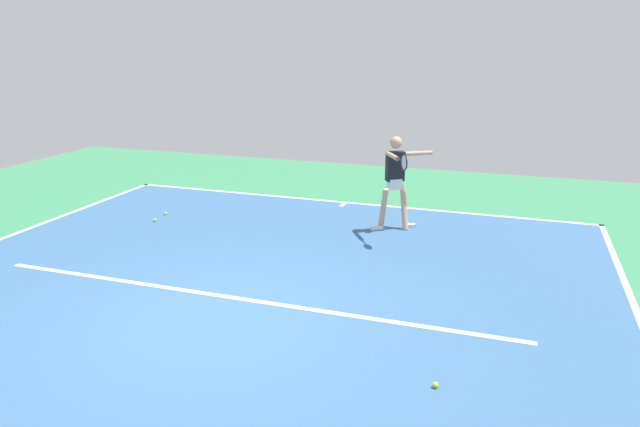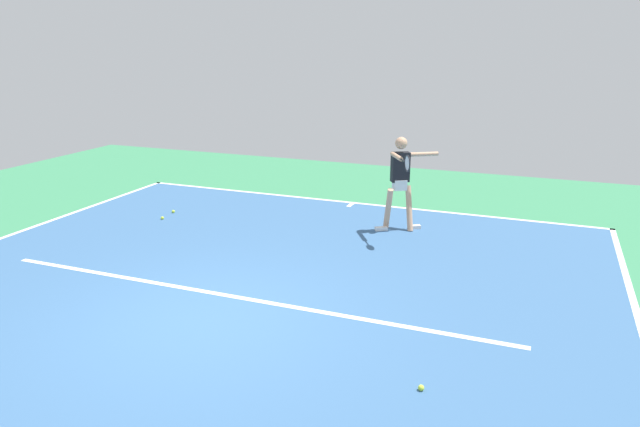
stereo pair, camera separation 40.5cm
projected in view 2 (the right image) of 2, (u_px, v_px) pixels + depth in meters
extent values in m
plane|color=#388456|center=(205.00, 320.00, 7.71)|extent=(21.07, 21.07, 0.00)
cube|color=#38608E|center=(205.00, 320.00, 7.71)|extent=(10.82, 12.63, 0.00)
cube|color=white|center=(353.00, 203.00, 13.30)|extent=(10.82, 0.10, 0.01)
cube|color=white|center=(234.00, 297.00, 8.41)|extent=(8.12, 0.10, 0.01)
cube|color=white|center=(350.00, 205.00, 13.12)|extent=(0.10, 0.30, 0.01)
cylinder|color=tan|center=(409.00, 208.00, 11.33)|extent=(0.28, 0.37, 0.88)
cube|color=white|center=(414.00, 227.00, 11.46)|extent=(0.26, 0.21, 0.07)
cylinder|color=tan|center=(388.00, 209.00, 11.26)|extent=(0.28, 0.37, 0.88)
cube|color=white|center=(381.00, 229.00, 11.35)|extent=(0.26, 0.21, 0.07)
cube|color=white|center=(400.00, 185.00, 11.16)|extent=(0.31, 0.30, 0.20)
cube|color=black|center=(400.00, 167.00, 11.06)|extent=(0.38, 0.33, 0.57)
sphere|color=tan|center=(401.00, 143.00, 10.93)|extent=(0.23, 0.23, 0.23)
cylinder|color=tan|center=(424.00, 154.00, 11.07)|extent=(0.53, 0.36, 0.08)
cylinder|color=tan|center=(397.00, 156.00, 10.69)|extent=(0.36, 0.53, 0.08)
cylinder|color=black|center=(403.00, 161.00, 10.32)|extent=(0.14, 0.20, 0.03)
torus|color=black|center=(407.00, 163.00, 10.08)|extent=(0.17, 0.26, 0.29)
cylinder|color=silver|center=(407.00, 163.00, 10.08)|extent=(0.13, 0.21, 0.25)
sphere|color=#C6E53D|center=(421.00, 388.00, 6.14)|extent=(0.07, 0.07, 0.07)
sphere|color=#C6E53D|center=(173.00, 211.00, 12.51)|extent=(0.07, 0.07, 0.07)
sphere|color=#CCE033|center=(162.00, 218.00, 12.05)|extent=(0.07, 0.07, 0.07)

